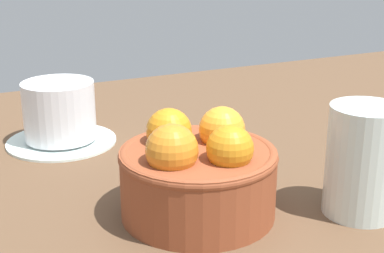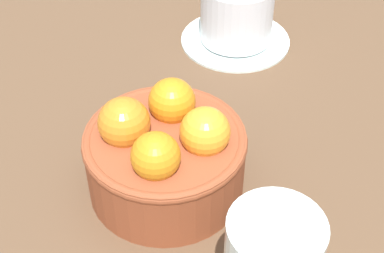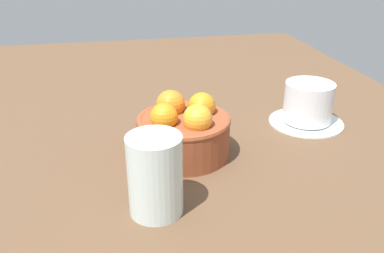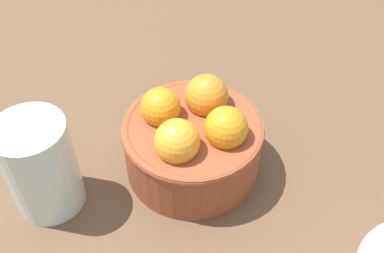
# 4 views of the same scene
# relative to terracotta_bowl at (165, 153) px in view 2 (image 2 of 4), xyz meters

# --- Properties ---
(ground_plane) EXTENTS (1.52, 0.97, 0.04)m
(ground_plane) POSITION_rel_terracotta_bowl_xyz_m (-0.00, 0.00, -0.06)
(ground_plane) COLOR brown
(terracotta_bowl) EXTENTS (0.14, 0.14, 0.09)m
(terracotta_bowl) POSITION_rel_terracotta_bowl_xyz_m (0.00, 0.00, 0.00)
(terracotta_bowl) COLOR brown
(terracotta_bowl) RESTS_ON ground_plane
(coffee_cup) EXTENTS (0.13, 0.13, 0.07)m
(coffee_cup) POSITION_rel_terracotta_bowl_xyz_m (0.07, -0.23, -0.01)
(coffee_cup) COLOR white
(coffee_cup) RESTS_ON ground_plane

